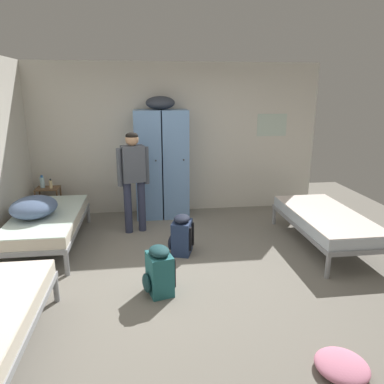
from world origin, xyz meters
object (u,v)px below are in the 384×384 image
at_px(bed_right, 326,220).
at_px(bed_left_rear, 47,221).
at_px(locker_bank, 162,162).
at_px(backpack_teal, 159,271).
at_px(water_bottle, 42,182).
at_px(clothes_pile_pink, 342,366).
at_px(person_traveler, 133,173).
at_px(lotion_bottle, 51,184).
at_px(bedding_heap, 34,207).
at_px(shelf_unit, 49,200).
at_px(backpack_navy, 181,235).

xyz_separation_m(bed_right, bed_left_rear, (-3.93, 0.48, 0.00)).
height_order(locker_bank, backpack_teal, locker_bank).
distance_m(water_bottle, backpack_teal, 3.24).
height_order(bed_right, clothes_pile_pink, bed_right).
relative_size(person_traveler, lotion_bottle, 9.59).
height_order(bed_left_rear, bedding_heap, bedding_heap).
xyz_separation_m(locker_bank, backpack_teal, (-0.18, -2.58, -0.71)).
bearing_deg(locker_bank, bed_left_rear, -146.47).
relative_size(water_bottle, clothes_pile_pink, 0.49).
bearing_deg(lotion_bottle, shelf_unit, 150.26).
bearing_deg(lotion_bottle, bed_right, -21.14).
relative_size(person_traveler, water_bottle, 7.28).
bearing_deg(clothes_pile_pink, locker_bank, 106.98).
xyz_separation_m(bed_left_rear, clothes_pile_pink, (2.89, -2.84, -0.33)).
distance_m(locker_bank, backpack_teal, 2.68).
bearing_deg(clothes_pile_pink, bedding_heap, 137.75).
bearing_deg(bed_left_rear, locker_bank, 33.53).
xyz_separation_m(bed_left_rear, lotion_bottle, (-0.18, 1.11, 0.26)).
distance_m(locker_bank, clothes_pile_pink, 4.23).
distance_m(bed_left_rear, backpack_teal, 2.10).
height_order(shelf_unit, clothes_pile_pink, shelf_unit).
relative_size(bed_left_rear, water_bottle, 8.85).
xyz_separation_m(locker_bank, bed_right, (2.24, -1.60, -0.59)).
bearing_deg(lotion_bottle, water_bottle, 158.20).
xyz_separation_m(bed_left_rear, person_traveler, (1.22, 0.41, 0.56)).
bearing_deg(bedding_heap, water_bottle, 99.02).
relative_size(bed_left_rear, backpack_teal, 3.45).
distance_m(bedding_heap, clothes_pile_pink, 4.13).
bearing_deg(water_bottle, locker_bank, -1.48).
bearing_deg(bed_right, lotion_bottle, 158.86).
bearing_deg(locker_bank, backpack_teal, -94.01).
xyz_separation_m(bed_right, water_bottle, (-4.26, 1.65, 0.28)).
relative_size(locker_bank, bed_right, 1.09).
xyz_separation_m(backpack_navy, clothes_pile_pink, (1.04, -2.36, -0.20)).
bearing_deg(backpack_navy, locker_bank, 96.01).
bearing_deg(water_bottle, lotion_bottle, -21.80).
relative_size(shelf_unit, backpack_teal, 1.04).
height_order(lotion_bottle, clothes_pile_pink, lotion_bottle).
height_order(bed_left_rear, backpack_navy, backpack_navy).
relative_size(person_traveler, backpack_teal, 2.84).
height_order(locker_bank, lotion_bottle, locker_bank).
xyz_separation_m(person_traveler, backpack_navy, (0.63, -0.89, -0.68)).
height_order(person_traveler, backpack_navy, person_traveler).
bearing_deg(bed_right, water_bottle, 158.84).
distance_m(person_traveler, water_bottle, 1.75).
distance_m(backpack_navy, clothes_pile_pink, 2.58).
distance_m(water_bottle, backpack_navy, 2.77).
relative_size(backpack_teal, backpack_navy, 1.00).
bearing_deg(shelf_unit, backpack_teal, -56.12).
bearing_deg(person_traveler, backpack_navy, -54.60).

